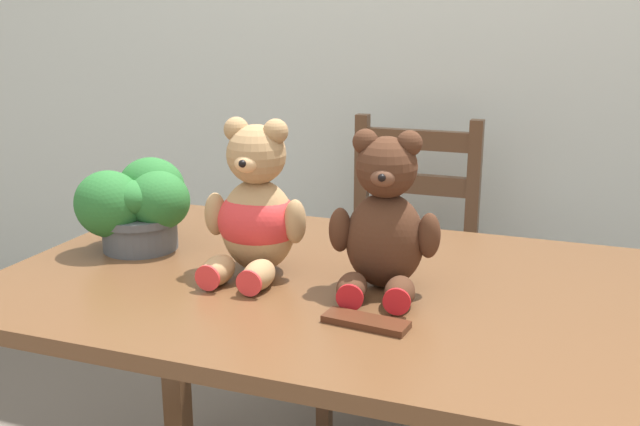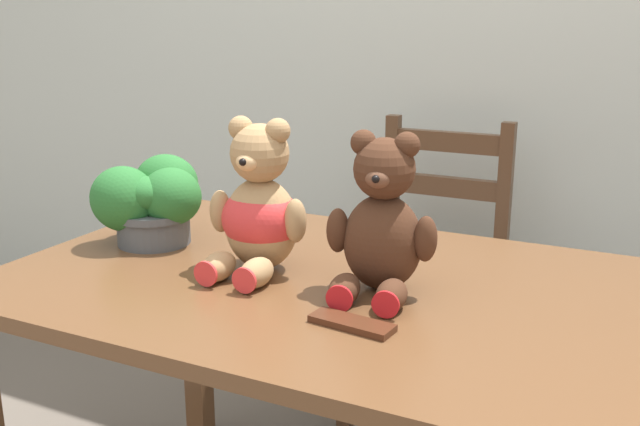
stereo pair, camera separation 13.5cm
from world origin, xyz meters
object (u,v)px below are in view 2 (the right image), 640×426
Objects in this scene: teddy_bear_right at (382,224)px; chocolate_bar at (352,323)px; wooden_chair_behind at (430,277)px; potted_plant at (151,199)px; teddy_bear_left at (259,210)px.

teddy_bear_right is 2.07× the size of chocolate_bar.
wooden_chair_behind is 1.03m from chocolate_bar.
potted_plant is at bearing -12.07° from teddy_bear_right.
potted_plant is at bearing 61.11° from wooden_chair_behind.
teddy_bear_left is 0.35m from chocolate_bar.
teddy_bear_right is 0.57m from potted_plant.
potted_plant is 1.64× the size of chocolate_bar.
wooden_chair_behind is 6.45× the size of chocolate_bar.
wooden_chair_behind is at bearing 99.45° from chocolate_bar.
wooden_chair_behind is at bearing -87.05° from teddy_bear_right.
teddy_bear_left is at bearing -7.95° from teddy_bear_right.
teddy_bear_left reaches higher than teddy_bear_right.
wooden_chair_behind is 3.11× the size of teddy_bear_right.
wooden_chair_behind is 3.02× the size of teddy_bear_left.
teddy_bear_left is (-0.11, -0.80, 0.39)m from wooden_chair_behind.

